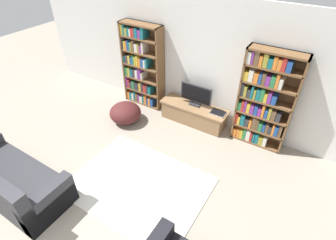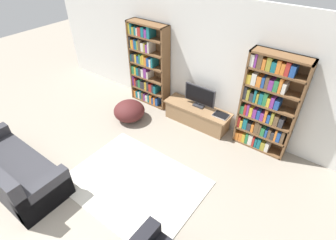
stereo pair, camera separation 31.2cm
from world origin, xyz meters
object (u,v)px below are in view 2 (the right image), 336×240
television (200,96)px  couch_left_sectional (11,171)px  tv_stand (197,115)px  laptop (221,115)px  bookshelf_right (267,105)px  bookshelf_left (148,66)px  beanbag_ottoman (129,111)px

television → couch_left_sectional: bearing=-115.6°
tv_stand → laptop: bearing=1.4°
bookshelf_right → laptop: bearing=-173.4°
bookshelf_right → television: size_ratio=2.74×
laptop → couch_left_sectional: bearing=-123.1°
bookshelf_left → laptop: (2.00, -0.09, -0.50)m
television → couch_left_sectional: television is taller
bookshelf_right → television: (-1.34, -0.05, -0.28)m
tv_stand → bookshelf_right: bearing=4.5°
bookshelf_left → laptop: size_ratio=6.22×
bookshelf_right → television: bookshelf_right is taller
bookshelf_left → tv_stand: bookshelf_left is taller
couch_left_sectional → television: bearing=64.4°
bookshelf_left → beanbag_ottoman: (0.16, -0.87, -0.72)m
tv_stand → television: bearing=90.0°
bookshelf_left → beanbag_ottoman: size_ratio=2.79×
beanbag_ottoman → laptop: bearing=22.9°
bookshelf_right → beanbag_ottoman: bearing=-161.7°
bookshelf_right → tv_stand: size_ratio=1.30×
couch_left_sectional → laptop: bearing=56.9°
tv_stand → television: television is taller
tv_stand → couch_left_sectional: 3.64m
bookshelf_left → couch_left_sectional: bookshelf_left is taller
tv_stand → laptop: (0.55, 0.01, 0.22)m
bookshelf_left → bookshelf_right: bearing=-0.1°
bookshelf_right → tv_stand: 1.53m
bookshelf_left → beanbag_ottoman: 1.14m
laptop → couch_left_sectional: size_ratio=0.16×
tv_stand → couch_left_sectional: bearing=-116.0°
tv_stand → laptop: laptop is taller
television → laptop: bearing=-4.3°
couch_left_sectional → tv_stand: bearing=64.0°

